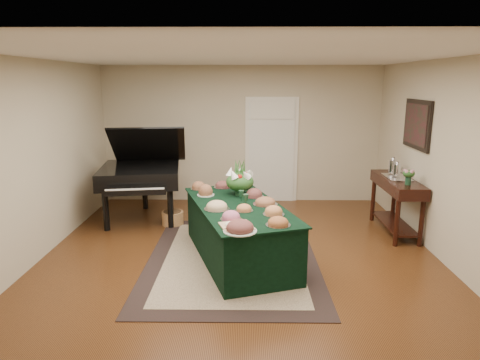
{
  "coord_description": "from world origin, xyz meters",
  "views": [
    {
      "loc": [
        0.07,
        -5.52,
        2.41
      ],
      "look_at": [
        0.0,
        0.3,
        1.05
      ],
      "focal_mm": 32.0,
      "sensor_mm": 36.0,
      "label": 1
    }
  ],
  "objects_px": {
    "mahogany_sideboard": "(397,191)",
    "buffet_table": "(239,232)",
    "grand_piano": "(141,174)",
    "floral_centerpiece": "(240,178)"
  },
  "relations": [
    {
      "from": "buffet_table",
      "to": "mahogany_sideboard",
      "type": "height_order",
      "value": "mahogany_sideboard"
    },
    {
      "from": "floral_centerpiece",
      "to": "mahogany_sideboard",
      "type": "xyz_separation_m",
      "value": [
        2.5,
        0.56,
        -0.32
      ]
    },
    {
      "from": "grand_piano",
      "to": "floral_centerpiece",
      "type": "bearing_deg",
      "value": -34.6
    },
    {
      "from": "buffet_table",
      "to": "grand_piano",
      "type": "relative_size",
      "value": 1.4
    },
    {
      "from": "floral_centerpiece",
      "to": "grand_piano",
      "type": "bearing_deg",
      "value": 145.4
    },
    {
      "from": "floral_centerpiece",
      "to": "grand_piano",
      "type": "height_order",
      "value": "grand_piano"
    },
    {
      "from": "buffet_table",
      "to": "mahogany_sideboard",
      "type": "xyz_separation_m",
      "value": [
        2.51,
        1.08,
        0.31
      ]
    },
    {
      "from": "grand_piano",
      "to": "buffet_table",
      "type": "bearing_deg",
      "value": -44.84
    },
    {
      "from": "mahogany_sideboard",
      "to": "buffet_table",
      "type": "bearing_deg",
      "value": -156.66
    },
    {
      "from": "buffet_table",
      "to": "floral_centerpiece",
      "type": "height_order",
      "value": "floral_centerpiece"
    }
  ]
}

